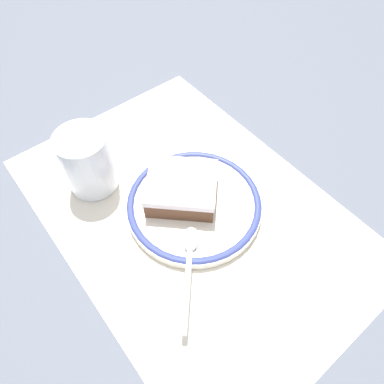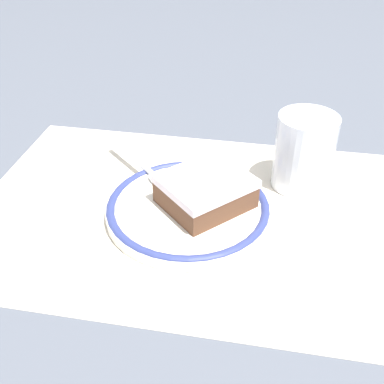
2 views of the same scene
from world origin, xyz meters
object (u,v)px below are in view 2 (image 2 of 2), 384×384
object	(u,v)px
plate	(192,209)
spoon	(146,168)
cup	(303,156)
cake_slice	(205,193)

from	to	relation	value
plate	spoon	size ratio (longest dim) A/B	1.73
plate	cup	xyz separation A→B (m)	(-0.13, -0.09, 0.03)
cake_slice	spoon	xyz separation A→B (m)	(0.09, -0.06, -0.01)
spoon	cup	size ratio (longest dim) A/B	1.17
plate	cup	size ratio (longest dim) A/B	2.02
plate	cup	bearing A→B (deg)	-144.64
cake_slice	spoon	distance (m)	0.11
spoon	cake_slice	bearing A→B (deg)	145.27
plate	spoon	world-z (taller)	spoon
plate	spoon	xyz separation A→B (m)	(0.07, -0.06, 0.01)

